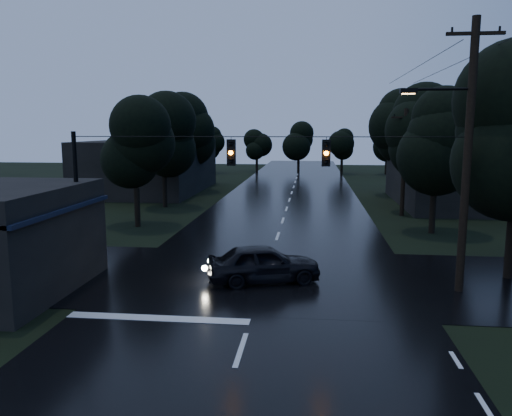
# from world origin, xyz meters

# --- Properties ---
(main_road) EXTENTS (12.00, 120.00, 0.02)m
(main_road) POSITION_xyz_m (0.00, 30.00, 0.00)
(main_road) COLOR black
(main_road) RESTS_ON ground
(cross_street) EXTENTS (60.00, 9.00, 0.02)m
(cross_street) POSITION_xyz_m (0.00, 12.00, 0.00)
(cross_street) COLOR black
(cross_street) RESTS_ON ground
(building_far_right) EXTENTS (10.00, 14.00, 4.40)m
(building_far_right) POSITION_xyz_m (14.00, 34.00, 2.20)
(building_far_right) COLOR black
(building_far_right) RESTS_ON ground
(building_far_left) EXTENTS (10.00, 16.00, 5.00)m
(building_far_left) POSITION_xyz_m (-14.00, 40.00, 2.50)
(building_far_left) COLOR black
(building_far_left) RESTS_ON ground
(utility_pole_main) EXTENTS (3.50, 0.30, 10.00)m
(utility_pole_main) POSITION_xyz_m (7.41, 11.00, 5.26)
(utility_pole_main) COLOR black
(utility_pole_main) RESTS_ON ground
(utility_pole_far) EXTENTS (2.00, 0.30, 7.50)m
(utility_pole_far) POSITION_xyz_m (8.30, 28.00, 3.88)
(utility_pole_far) COLOR black
(utility_pole_far) RESTS_ON ground
(anchor_pole_left) EXTENTS (0.18, 0.18, 6.00)m
(anchor_pole_left) POSITION_xyz_m (-7.50, 11.00, 3.00)
(anchor_pole_left) COLOR black
(anchor_pole_left) RESTS_ON ground
(span_signals) EXTENTS (15.00, 0.37, 1.12)m
(span_signals) POSITION_xyz_m (0.56, 10.99, 5.24)
(span_signals) COLOR black
(span_signals) RESTS_ON ground
(tree_left_a) EXTENTS (3.92, 3.92, 8.26)m
(tree_left_a) POSITION_xyz_m (-9.00, 22.00, 5.24)
(tree_left_a) COLOR black
(tree_left_a) RESTS_ON ground
(tree_left_b) EXTENTS (4.20, 4.20, 8.85)m
(tree_left_b) POSITION_xyz_m (-9.60, 30.00, 5.62)
(tree_left_b) COLOR black
(tree_left_b) RESTS_ON ground
(tree_left_c) EXTENTS (4.48, 4.48, 9.44)m
(tree_left_c) POSITION_xyz_m (-10.20, 40.00, 5.99)
(tree_left_c) COLOR black
(tree_left_c) RESTS_ON ground
(tree_right_a) EXTENTS (4.20, 4.20, 8.85)m
(tree_right_a) POSITION_xyz_m (9.00, 22.00, 5.62)
(tree_right_a) COLOR black
(tree_right_a) RESTS_ON ground
(tree_right_b) EXTENTS (4.48, 4.48, 9.44)m
(tree_right_b) POSITION_xyz_m (9.60, 30.00, 5.99)
(tree_right_b) COLOR black
(tree_right_b) RESTS_ON ground
(tree_right_c) EXTENTS (4.76, 4.76, 10.03)m
(tree_right_c) POSITION_xyz_m (10.20, 40.00, 6.37)
(tree_right_c) COLOR black
(tree_right_c) RESTS_ON ground
(car) EXTENTS (4.85, 3.05, 1.54)m
(car) POSITION_xyz_m (0.02, 11.35, 0.77)
(car) COLOR black
(car) RESTS_ON ground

